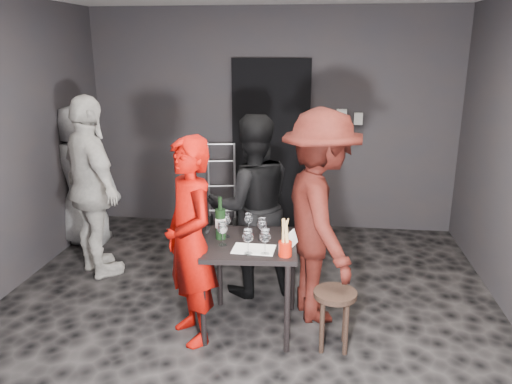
# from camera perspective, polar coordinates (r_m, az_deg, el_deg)

# --- Properties ---
(floor) EXTENTS (4.50, 5.00, 0.02)m
(floor) POSITION_cam_1_polar(r_m,az_deg,el_deg) (4.31, -1.81, -14.91)
(floor) COLOR black
(floor) RESTS_ON ground
(wall_back) EXTENTS (4.50, 0.04, 2.70)m
(wall_back) POSITION_cam_1_polar(r_m,az_deg,el_deg) (6.23, 1.79, 8.15)
(wall_back) COLOR black
(wall_back) RESTS_ON ground
(wall_front) EXTENTS (4.50, 0.04, 2.70)m
(wall_front) POSITION_cam_1_polar(r_m,az_deg,el_deg) (1.56, -17.94, -19.11)
(wall_front) COLOR black
(wall_front) RESTS_ON ground
(doorway) EXTENTS (0.95, 0.10, 2.10)m
(doorway) POSITION_cam_1_polar(r_m,az_deg,el_deg) (6.22, 1.71, 5.34)
(doorway) COLOR black
(doorway) RESTS_ON ground
(wallbox_upper) EXTENTS (0.12, 0.06, 0.12)m
(wallbox_upper) POSITION_cam_1_polar(r_m,az_deg,el_deg) (6.14, 9.76, 8.75)
(wallbox_upper) COLOR #B7B7B2
(wallbox_upper) RESTS_ON wall_back
(wallbox_lower) EXTENTS (0.10, 0.06, 0.14)m
(wallbox_lower) POSITION_cam_1_polar(r_m,az_deg,el_deg) (6.16, 11.61, 8.21)
(wallbox_lower) COLOR #B7B7B2
(wallbox_lower) RESTS_ON wall_back
(hand_truck) EXTENTS (0.37, 0.32, 1.10)m
(hand_truck) POSITION_cam_1_polar(r_m,az_deg,el_deg) (6.33, -3.93, -2.39)
(hand_truck) COLOR #B2B2B7
(hand_truck) RESTS_ON floor
(tasting_table) EXTENTS (0.72, 0.72, 0.75)m
(tasting_table) POSITION_cam_1_polar(r_m,az_deg,el_deg) (3.99, -0.64, -7.03)
(tasting_table) COLOR black
(tasting_table) RESTS_ON floor
(stool) EXTENTS (0.33, 0.33, 0.47)m
(stool) POSITION_cam_1_polar(r_m,az_deg,el_deg) (3.90, 8.98, -12.52)
(stool) COLOR black
(stool) RESTS_ON floor
(server_red) EXTENTS (0.72, 0.76, 1.75)m
(server_red) POSITION_cam_1_polar(r_m,az_deg,el_deg) (3.81, -7.58, -4.74)
(server_red) COLOR #930701
(server_red) RESTS_ON floor
(woman_black) EXTENTS (1.03, 0.78, 1.87)m
(woman_black) POSITION_cam_1_polar(r_m,az_deg,el_deg) (4.50, -0.50, -0.44)
(woman_black) COLOR black
(woman_black) RESTS_ON floor
(man_maroon) EXTENTS (1.01, 1.49, 2.11)m
(man_maroon) POSITION_cam_1_polar(r_m,az_deg,el_deg) (4.07, 7.40, -0.68)
(man_maroon) COLOR #360E0A
(man_maroon) RESTS_ON floor
(bystander_cream) EXTENTS (1.34, 1.32, 2.18)m
(bystander_cream) POSITION_cam_1_polar(r_m,az_deg,el_deg) (5.08, -18.40, 2.42)
(bystander_cream) COLOR beige
(bystander_cream) RESTS_ON floor
(bystander_grey) EXTENTS (0.89, 0.52, 1.77)m
(bystander_grey) POSITION_cam_1_polar(r_m,az_deg,el_deg) (6.01, -19.28, 2.42)
(bystander_grey) COLOR gray
(bystander_grey) RESTS_ON floor
(tasting_mat) EXTENTS (0.33, 0.22, 0.00)m
(tasting_mat) POSITION_cam_1_polar(r_m,az_deg,el_deg) (3.82, -0.26, -6.55)
(tasting_mat) COLOR white
(tasting_mat) RESTS_ON tasting_table
(wine_glass_a) EXTENTS (0.08, 0.08, 0.21)m
(wine_glass_a) POSITION_cam_1_polar(r_m,az_deg,el_deg) (3.87, -3.85, -4.60)
(wine_glass_a) COLOR white
(wine_glass_a) RESTS_ON tasting_table
(wine_glass_b) EXTENTS (0.10, 0.10, 0.22)m
(wine_glass_b) POSITION_cam_1_polar(r_m,az_deg,el_deg) (4.03, -3.49, -3.67)
(wine_glass_b) COLOR white
(wine_glass_b) RESTS_ON tasting_table
(wine_glass_c) EXTENTS (0.09, 0.09, 0.19)m
(wine_glass_c) POSITION_cam_1_polar(r_m,az_deg,el_deg) (4.11, -0.88, -3.48)
(wine_glass_c) COLOR white
(wine_glass_c) RESTS_ON tasting_table
(wine_glass_d) EXTENTS (0.10, 0.10, 0.22)m
(wine_glass_d) POSITION_cam_1_polar(r_m,az_deg,el_deg) (3.70, -0.91, -5.53)
(wine_glass_d) COLOR white
(wine_glass_d) RESTS_ON tasting_table
(wine_glass_e) EXTENTS (0.11, 0.11, 0.22)m
(wine_glass_e) POSITION_cam_1_polar(r_m,az_deg,el_deg) (3.69, 1.05, -5.54)
(wine_glass_e) COLOR white
(wine_glass_e) RESTS_ON tasting_table
(wine_glass_f) EXTENTS (0.10, 0.10, 0.20)m
(wine_glass_f) POSITION_cam_1_polar(r_m,az_deg,el_deg) (3.96, 0.69, -4.14)
(wine_glass_f) COLOR white
(wine_glass_f) RESTS_ON tasting_table
(wine_bottle) EXTENTS (0.08, 0.08, 0.35)m
(wine_bottle) POSITION_cam_1_polar(r_m,az_deg,el_deg) (3.99, -4.09, -3.54)
(wine_bottle) COLOR black
(wine_bottle) RESTS_ON tasting_table
(breadstick_cup) EXTENTS (0.10, 0.10, 0.30)m
(breadstick_cup) POSITION_cam_1_polar(r_m,az_deg,el_deg) (3.66, 3.38, -5.29)
(breadstick_cup) COLOR #A11406
(breadstick_cup) RESTS_ON tasting_table
(reserved_card) EXTENTS (0.13, 0.16, 0.11)m
(reserved_card) POSITION_cam_1_polar(r_m,az_deg,el_deg) (3.89, 3.71, -5.28)
(reserved_card) COLOR white
(reserved_card) RESTS_ON tasting_table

